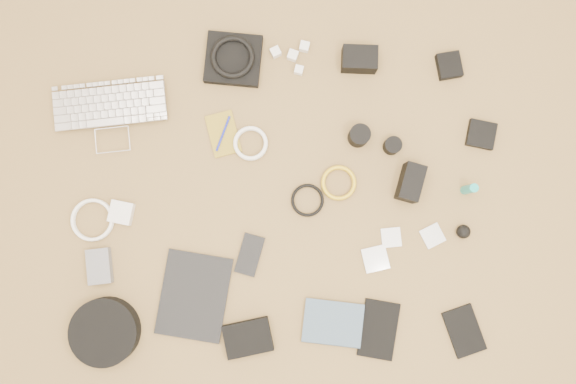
{
  "coord_description": "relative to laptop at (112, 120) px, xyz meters",
  "views": [
    {
      "loc": [
        0.03,
        -0.1,
        1.84
      ],
      "look_at": [
        0.04,
        0.04,
        0.02
      ],
      "focal_mm": 35.0,
      "sensor_mm": 36.0,
      "label": 1
    }
  ],
  "objects": [
    {
      "name": "notebook_olive",
      "position": [
        0.36,
        -0.07,
        -0.01
      ],
      "size": [
        0.12,
        0.16,
        0.01
      ],
      "primitive_type": "cube",
      "rotation": [
        0.0,
        0.0,
        0.18
      ],
      "color": "olive",
      "rests_on": "ground"
    },
    {
      "name": "battery_charger",
      "position": [
        -0.07,
        -0.47,
        0.0
      ],
      "size": [
        0.08,
        0.12,
        0.03
      ],
      "primitive_type": "cube",
      "rotation": [
        0.0,
        0.0,
        0.04
      ],
      "color": "slate",
      "rests_on": "ground"
    },
    {
      "name": "lens_pouch",
      "position": [
        1.12,
        0.1,
        0.0
      ],
      "size": [
        0.08,
        0.09,
        0.03
      ],
      "primitive_type": "cube",
      "rotation": [
        0.0,
        0.0,
        0.1
      ],
      "color": "black",
      "rests_on": "ground"
    },
    {
      "name": "lens_cleaner",
      "position": [
        1.14,
        -0.32,
        0.03
      ],
      "size": [
        0.03,
        0.03,
        0.1
      ],
      "primitive_type": "cylinder",
      "rotation": [
        0.0,
        0.0,
        0.09
      ],
      "color": "teal",
      "rests_on": "ground"
    },
    {
      "name": "filter_case_left",
      "position": [
        0.83,
        -0.52,
        -0.01
      ],
      "size": [
        0.09,
        0.09,
        0.01
      ],
      "primitive_type": "cube",
      "rotation": [
        0.0,
        0.0,
        0.15
      ],
      "color": "silver",
      "rests_on": "ground"
    },
    {
      "name": "drive_case",
      "position": [
        0.4,
        -0.74,
        0.0
      ],
      "size": [
        0.16,
        0.13,
        0.04
      ],
      "primitive_type": "cube",
      "rotation": [
        0.0,
        0.0,
        0.13
      ],
      "color": "black",
      "rests_on": "ground"
    },
    {
      "name": "cable_black",
      "position": [
        0.62,
        -0.31,
        -0.01
      ],
      "size": [
        0.11,
        0.11,
        0.01
      ],
      "primitive_type": "torus",
      "rotation": [
        0.0,
        0.0,
        0.01
      ],
      "color": "black",
      "rests_on": "ground"
    },
    {
      "name": "laptop",
      "position": [
        0.0,
        0.0,
        0.0
      ],
      "size": [
        0.38,
        0.27,
        0.03
      ],
      "primitive_type": "imported",
      "rotation": [
        0.0,
        0.0,
        0.03
      ],
      "color": "silver",
      "rests_on": "ground"
    },
    {
      "name": "notebook_black_a",
      "position": [
        0.82,
        -0.74,
        -0.01
      ],
      "size": [
        0.15,
        0.21,
        0.01
      ],
      "primitive_type": "cube",
      "rotation": [
        0.0,
        0.0,
        -0.25
      ],
      "color": "black",
      "rests_on": "ground"
    },
    {
      "name": "charger_d",
      "position": [
        0.63,
        0.12,
        -0.0
      ],
      "size": [
        0.03,
        0.03,
        0.03
      ],
      "primitive_type": "cube",
      "rotation": [
        0.0,
        0.0,
        -0.32
      ],
      "color": "silver",
      "rests_on": "ground"
    },
    {
      "name": "paperback",
      "position": [
        0.66,
        -0.78,
        -0.01
      ],
      "size": [
        0.21,
        0.17,
        0.02
      ],
      "primitive_type": "imported",
      "rotation": [
        0.0,
        0.0,
        1.38
      ],
      "color": "#3B5065",
      "rests_on": "ground"
    },
    {
      "name": "cable_white_b",
      "position": [
        -0.08,
        -0.32,
        -0.01
      ],
      "size": [
        0.17,
        0.17,
        0.01
      ],
      "primitive_type": "torus",
      "rotation": [
        0.0,
        0.0,
        -0.27
      ],
      "color": "white",
      "rests_on": "ground"
    },
    {
      "name": "headphones",
      "position": [
        0.41,
        0.17,
        0.03
      ],
      "size": [
        0.19,
        0.19,
        0.02
      ],
      "primitive_type": "torus",
      "rotation": [
        0.0,
        0.0,
        -0.4
      ],
      "color": "black",
      "rests_on": "headphone_pouch"
    },
    {
      "name": "power_brick",
      "position": [
        0.01,
        -0.31,
        0.0
      ],
      "size": [
        0.09,
        0.09,
        0.03
      ],
      "primitive_type": "cube",
      "rotation": [
        0.0,
        0.0,
        -0.28
      ],
      "color": "silver",
      "rests_on": "ground"
    },
    {
      "name": "charger_c",
      "position": [
        0.65,
        0.2,
        -0.0
      ],
      "size": [
        0.04,
        0.04,
        0.03
      ],
      "primitive_type": "cube",
      "rotation": [
        0.0,
        0.0,
        -0.31
      ],
      "color": "silver",
      "rests_on": "ground"
    },
    {
      "name": "lens_a",
      "position": [
        0.8,
        -0.12,
        0.02
      ],
      "size": [
        0.07,
        0.07,
        0.07
      ],
      "primitive_type": "cylinder",
      "rotation": [
        0.0,
        0.0,
        -0.1
      ],
      "color": "black",
      "rests_on": "ground"
    },
    {
      "name": "lens_b",
      "position": [
        0.91,
        -0.16,
        0.01
      ],
      "size": [
        0.07,
        0.07,
        0.05
      ],
      "primitive_type": "cylinder",
      "rotation": [
        0.0,
        0.0,
        0.28
      ],
      "color": "black",
      "rests_on": "ground"
    },
    {
      "name": "pen_blue",
      "position": [
        0.36,
        -0.07,
        -0.0
      ],
      "size": [
        0.06,
        0.11,
        0.01
      ],
      "primitive_type": "cylinder",
      "rotation": [
        1.57,
        0.0,
        -0.43
      ],
      "color": "#131CA0",
      "rests_on": "notebook_olive"
    },
    {
      "name": "card_reader",
      "position": [
        1.21,
        -0.14,
        -0.0
      ],
      "size": [
        0.11,
        0.11,
        0.02
      ],
      "primitive_type": "cube",
      "rotation": [
        0.0,
        0.0,
        -0.28
      ],
      "color": "black",
      "rests_on": "ground"
    },
    {
      "name": "phone",
      "position": [
        0.42,
        -0.47,
        -0.01
      ],
      "size": [
        0.11,
        0.15,
        0.01
      ],
      "primitive_type": "cube",
      "rotation": [
        0.0,
        0.0,
        -0.35
      ],
      "color": "black",
      "rests_on": "ground"
    },
    {
      "name": "air_blower",
      "position": [
        1.12,
        -0.45,
        0.01
      ],
      "size": [
        0.05,
        0.05,
        0.05
      ],
      "primitive_type": "sphere",
      "rotation": [
        0.0,
        0.0,
        -0.14
      ],
      "color": "black",
      "rests_on": "ground"
    },
    {
      "name": "tablet",
      "position": [
        0.23,
        -0.59,
        -0.01
      ],
      "size": [
        0.27,
        0.32,
        0.01
      ],
      "primitive_type": "cube",
      "rotation": [
        0.0,
        0.0,
        -0.24
      ],
      "color": "black",
      "rests_on": "ground"
    },
    {
      "name": "room_shell",
      "position": [
        0.52,
        -0.32,
        1.24
      ],
      "size": [
        4.04,
        4.04,
        2.58
      ],
      "color": "olive",
      "rests_on": "ground"
    },
    {
      "name": "notebook_black_b",
      "position": [
        1.09,
        -0.77,
        -0.01
      ],
      "size": [
        0.13,
        0.17,
        0.01
      ],
      "primitive_type": "cube",
      "rotation": [
        0.0,
        0.0,
        0.26
      ],
      "color": "black",
      "rests_on": "ground"
    },
    {
      "name": "headphone_pouch",
      "position": [
        0.41,
        0.17,
        0.0
      ],
      "size": [
        0.21,
        0.2,
        0.03
      ],
      "primitive_type": "cube",
      "rotation": [
        0.0,
        0.0,
        -0.17
      ],
      "color": "black",
      "rests_on": "ground"
    },
    {
      "name": "cable_white_a",
      "position": [
        0.45,
        -0.11,
        -0.01
      ],
      "size": [
        0.12,
        0.12,
        0.01
      ],
      "primitive_type": "torus",
      "rotation": [
        0.0,
        0.0,
        0.02
      ],
      "color": "white",
      "rests_on": "ground"
    },
    {
      "name": "cable_yellow",
      "position": [
        0.73,
        -0.26,
        -0.01
      ],
      "size": [
        0.13,
        0.13,
        0.01
      ],
      "primitive_type": "torus",
      "rotation": [
        0.0,
        0.0,
        0.14
      ],
      "color": "gold",
      "rests_on": "ground"
    },
    {
      "name": "charger_b",
      "position": [
        0.61,
        0.17,
        0.0
      ],
      "size": [
        0.04,
        0.04,
        0.03
      ],
      "primitive_type": "cube",
      "rotation": [
        0.0,
        0.0,
        -0.41
      ],
      "color": "silver",
      "rests_on": "ground"
    },
    {
      "name": "dslr_camera",
      "position": [
        0.83,
        0.14,
        0.02
      ],
      "size": [
        0.12,
        0.09,
        0.07
      ],
      "primitive_type": "cube",
      "rotation": [
        0.0,
        0.0,
        -0.11
      ],
      "color": "black",
      "rests_on": "ground"
    },
    {
      "name": "headphone_case",
      "position": [
        -0.05,
        -0.68,
        0.02
      ],
      "size": [
        0.23,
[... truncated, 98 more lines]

